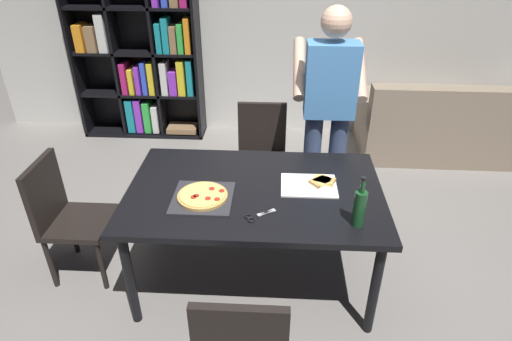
% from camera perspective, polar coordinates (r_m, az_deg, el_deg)
% --- Properties ---
extents(ground_plane, '(12.00, 12.00, 0.00)m').
position_cam_1_polar(ground_plane, '(3.24, -0.15, -13.66)').
color(ground_plane, gray).
extents(back_wall, '(6.40, 0.10, 2.80)m').
position_cam_1_polar(back_wall, '(4.99, 1.67, 20.64)').
color(back_wall, silver).
rests_on(back_wall, ground_plane).
extents(dining_table, '(1.64, 1.04, 0.75)m').
position_cam_1_polar(dining_table, '(2.81, -0.17, -3.64)').
color(dining_table, black).
rests_on(dining_table, ground_plane).
extents(chair_far_side, '(0.42, 0.42, 0.90)m').
position_cam_1_polar(chair_far_side, '(3.76, 0.73, 2.86)').
color(chair_far_side, black).
rests_on(chair_far_side, ground_plane).
extents(chair_left_end, '(0.42, 0.42, 0.90)m').
position_cam_1_polar(chair_left_end, '(3.24, -23.98, -5.08)').
color(chair_left_end, black).
rests_on(chair_left_end, ground_plane).
extents(couch, '(1.71, 0.87, 0.85)m').
position_cam_1_polar(couch, '(5.05, 23.43, 5.13)').
color(couch, gray).
rests_on(couch, ground_plane).
extents(bookshelf, '(1.40, 0.35, 1.95)m').
position_cam_1_polar(bookshelf, '(5.11, -14.75, 14.55)').
color(bookshelf, black).
rests_on(bookshelf, ground_plane).
extents(person_serving_pizza, '(0.55, 0.54, 1.75)m').
position_cam_1_polar(person_serving_pizza, '(3.37, 9.56, 8.18)').
color(person_serving_pizza, '#38476B').
rests_on(person_serving_pizza, ground_plane).
extents(pepperoni_pizza_on_tray, '(0.37, 0.37, 0.04)m').
position_cam_1_polar(pepperoni_pizza_on_tray, '(2.69, -7.09, -3.43)').
color(pepperoni_pizza_on_tray, '#2D2D33').
rests_on(pepperoni_pizza_on_tray, dining_table).
extents(pizza_slices_on_towel, '(0.36, 0.28, 0.03)m').
position_cam_1_polar(pizza_slices_on_towel, '(2.83, 7.65, -1.79)').
color(pizza_slices_on_towel, white).
rests_on(pizza_slices_on_towel, dining_table).
extents(wine_bottle, '(0.07, 0.07, 0.32)m').
position_cam_1_polar(wine_bottle, '(2.46, 13.57, -4.78)').
color(wine_bottle, '#194723').
rests_on(wine_bottle, dining_table).
extents(kitchen_scissors, '(0.19, 0.15, 0.01)m').
position_cam_1_polar(kitchen_scissors, '(2.52, -0.03, -6.05)').
color(kitchen_scissors, silver).
rests_on(kitchen_scissors, dining_table).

